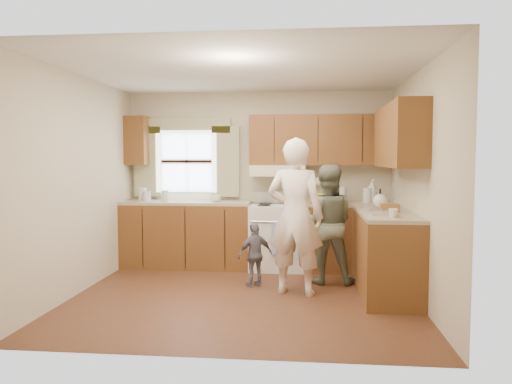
# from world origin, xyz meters

# --- Properties ---
(room) EXTENTS (3.80, 3.80, 3.80)m
(room) POSITION_xyz_m (0.00, 0.00, 1.25)
(room) COLOR #4A2917
(room) RESTS_ON ground
(kitchen_fixtures) EXTENTS (3.80, 2.25, 2.15)m
(kitchen_fixtures) POSITION_xyz_m (0.61, 1.08, 0.84)
(kitchen_fixtures) COLOR #4D2E10
(kitchen_fixtures) RESTS_ON ground
(stove) EXTENTS (0.76, 0.67, 1.07)m
(stove) POSITION_xyz_m (0.30, 1.44, 0.47)
(stove) COLOR silver
(stove) RESTS_ON ground
(woman_left) EXTENTS (0.73, 0.57, 1.78)m
(woman_left) POSITION_xyz_m (0.57, 0.17, 0.89)
(woman_left) COLOR white
(woman_left) RESTS_ON ground
(woman_right) EXTENTS (0.72, 0.56, 1.47)m
(woman_right) POSITION_xyz_m (0.95, 0.72, 0.74)
(woman_right) COLOR #2D4730
(woman_right) RESTS_ON ground
(child) EXTENTS (0.48, 0.41, 0.77)m
(child) POSITION_xyz_m (0.08, 0.46, 0.39)
(child) COLOR slate
(child) RESTS_ON ground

